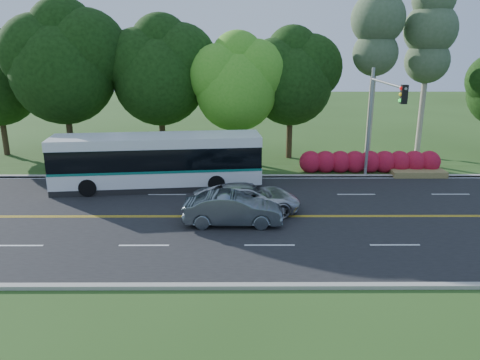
{
  "coord_description": "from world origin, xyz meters",
  "views": [
    {
      "loc": [
        -1.87,
        -22.25,
        8.63
      ],
      "look_at": [
        -1.77,
        2.0,
        1.35
      ],
      "focal_mm": 35.0,
      "sensor_mm": 36.0,
      "label": 1
    }
  ],
  "objects_px": {
    "sedan": "(233,209)",
    "suv": "(247,199)",
    "traffic_signal": "(379,110)",
    "transit_bus": "(157,162)"
  },
  "relations": [
    {
      "from": "suv",
      "to": "traffic_signal",
      "type": "bearing_deg",
      "value": -67.25
    },
    {
      "from": "transit_bus",
      "to": "traffic_signal",
      "type": "bearing_deg",
      "value": -3.6
    },
    {
      "from": "sedan",
      "to": "suv",
      "type": "xyz_separation_m",
      "value": [
        0.72,
        1.53,
        -0.02
      ]
    },
    {
      "from": "traffic_signal",
      "to": "suv",
      "type": "height_order",
      "value": "traffic_signal"
    },
    {
      "from": "transit_bus",
      "to": "suv",
      "type": "xyz_separation_m",
      "value": [
        5.31,
        -4.35,
        -0.83
      ]
    },
    {
      "from": "transit_bus",
      "to": "sedan",
      "type": "relative_size",
      "value": 2.63
    },
    {
      "from": "suv",
      "to": "sedan",
      "type": "bearing_deg",
      "value": 145.65
    },
    {
      "from": "transit_bus",
      "to": "suv",
      "type": "height_order",
      "value": "transit_bus"
    },
    {
      "from": "traffic_signal",
      "to": "suv",
      "type": "relative_size",
      "value": 1.27
    },
    {
      "from": "traffic_signal",
      "to": "sedan",
      "type": "height_order",
      "value": "traffic_signal"
    }
  ]
}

